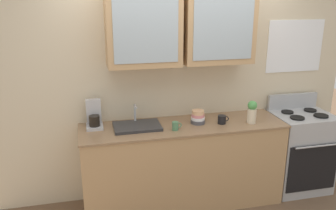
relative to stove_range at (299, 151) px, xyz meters
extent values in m
plane|color=brown|center=(-1.44, 0.00, -0.48)|extent=(10.00, 10.00, 0.00)
cube|color=beige|center=(-1.44, 0.35, 0.86)|extent=(4.07, 0.10, 2.67)
cube|color=tan|center=(-1.83, 0.13, 1.50)|extent=(0.74, 0.34, 0.82)
cube|color=#9EADB7|center=(-1.83, -0.04, 1.50)|extent=(0.63, 0.01, 0.69)
cube|color=tan|center=(-1.05, 0.13, 1.50)|extent=(0.74, 0.34, 0.82)
cube|color=#9EADB7|center=(-1.05, -0.04, 1.50)|extent=(0.63, 0.01, 0.69)
cube|color=white|center=(-0.02, 0.30, 1.20)|extent=(0.70, 0.01, 0.60)
cube|color=tan|center=(-1.44, 0.00, -0.02)|extent=(2.16, 0.59, 0.92)
cube|color=#8C6B4C|center=(-1.44, 0.00, 0.45)|extent=(2.18, 0.61, 0.02)
cube|color=#ADAFB5|center=(0.00, 0.00, -0.01)|extent=(0.67, 0.55, 0.94)
cube|color=black|center=(0.00, -0.28, -0.08)|extent=(0.62, 0.01, 0.56)
cylinder|color=#ADAFB5|center=(0.00, -0.31, 0.20)|extent=(0.53, 0.02, 0.02)
cube|color=#ADAFB5|center=(0.00, 0.25, 0.55)|extent=(0.64, 0.04, 0.18)
cylinder|color=black|center=(-0.15, -0.10, 0.47)|extent=(0.16, 0.16, 0.02)
cylinder|color=black|center=(0.15, -0.10, 0.47)|extent=(0.16, 0.16, 0.02)
cylinder|color=black|center=(-0.15, 0.10, 0.47)|extent=(0.14, 0.14, 0.02)
cylinder|color=black|center=(0.15, 0.10, 0.47)|extent=(0.14, 0.14, 0.02)
cube|color=#2D2D30|center=(-1.93, 0.03, 0.47)|extent=(0.48, 0.33, 0.03)
cylinder|color=#ADAFB5|center=(-1.93, 0.17, 0.58)|extent=(0.02, 0.02, 0.18)
cylinder|color=#ADAFB5|center=(-1.93, 0.11, 0.67)|extent=(0.02, 0.12, 0.02)
cylinder|color=#4C4C54|center=(-1.27, 0.01, 0.48)|extent=(0.16, 0.16, 0.04)
cylinder|color=white|center=(-1.27, 0.01, 0.51)|extent=(0.15, 0.15, 0.04)
cylinder|color=#D87F84|center=(-1.27, 0.01, 0.54)|extent=(0.14, 0.14, 0.04)
cylinder|color=#E0AD7F|center=(-1.27, 0.01, 0.58)|extent=(0.13, 0.13, 0.05)
cylinder|color=beige|center=(-0.71, -0.11, 0.54)|extent=(0.09, 0.09, 0.16)
sphere|color=#4C994C|center=(-0.71, -0.11, 0.66)|extent=(0.10, 0.10, 0.10)
cylinder|color=#4C7F59|center=(-1.56, -0.12, 0.50)|extent=(0.07, 0.07, 0.09)
torus|color=#4C7F59|center=(-1.52, -0.12, 0.51)|extent=(0.06, 0.01, 0.06)
cylinder|color=black|center=(-1.03, -0.06, 0.50)|extent=(0.09, 0.09, 0.09)
torus|color=black|center=(-0.98, -0.06, 0.51)|extent=(0.06, 0.01, 0.06)
cube|color=#B7B7BC|center=(-2.36, 0.13, 0.47)|extent=(0.17, 0.20, 0.03)
cylinder|color=black|center=(-2.36, 0.11, 0.54)|extent=(0.11, 0.11, 0.11)
cube|color=#B7B7BC|center=(-2.36, 0.20, 0.62)|extent=(0.15, 0.06, 0.26)
camera|label=1|loc=(-2.42, -3.42, 1.81)|focal=38.25mm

